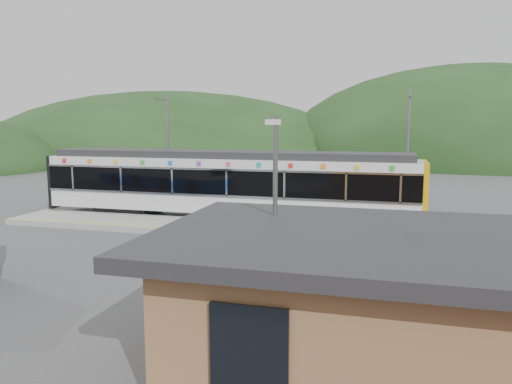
# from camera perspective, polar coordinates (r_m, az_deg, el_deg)

# --- Properties ---
(ground) EXTENTS (120.00, 120.00, 0.00)m
(ground) POSITION_cam_1_polar(r_m,az_deg,el_deg) (20.98, -2.53, -6.61)
(ground) COLOR #4C4C4F
(ground) RESTS_ON ground
(hills) EXTENTS (146.00, 149.00, 26.00)m
(hills) POSITION_cam_1_polar(r_m,az_deg,el_deg) (25.16, 14.90, -4.41)
(hills) COLOR #1E3D19
(hills) RESTS_ON ground
(platform) EXTENTS (26.00, 3.20, 0.30)m
(platform) POSITION_cam_1_polar(r_m,az_deg,el_deg) (24.02, -0.11, -4.36)
(platform) COLOR #9E9E99
(platform) RESTS_ON ground
(yellow_line) EXTENTS (26.00, 0.10, 0.01)m
(yellow_line) POSITION_cam_1_polar(r_m,az_deg,el_deg) (22.76, -0.99, -4.65)
(yellow_line) COLOR yellow
(yellow_line) RESTS_ON platform
(train) EXTENTS (20.44, 3.01, 3.74)m
(train) POSITION_cam_1_polar(r_m,az_deg,el_deg) (26.92, -3.33, 1.10)
(train) COLOR black
(train) RESTS_ON ground
(catenary_mast_west) EXTENTS (0.18, 1.80, 7.00)m
(catenary_mast_west) POSITION_cam_1_polar(r_m,az_deg,el_deg) (30.91, -10.10, 4.83)
(catenary_mast_west) COLOR slate
(catenary_mast_west) RESTS_ON ground
(catenary_mast_east) EXTENTS (0.18, 1.80, 7.00)m
(catenary_mast_east) POSITION_cam_1_polar(r_m,az_deg,el_deg) (27.93, 16.90, 4.29)
(catenary_mast_east) COLOR slate
(catenary_mast_east) RESTS_ON ground
(station_shelter) EXTENTS (9.20, 6.20, 3.00)m
(station_shelter) POSITION_cam_1_polar(r_m,az_deg,el_deg) (10.96, 13.35, -12.09)
(station_shelter) COLOR olive
(station_shelter) RESTS_ON ground
(lamp_post) EXTENTS (0.37, 0.99, 5.44)m
(lamp_post) POSITION_cam_1_polar(r_m,az_deg,el_deg) (12.17, 2.08, -1.54)
(lamp_post) COLOR slate
(lamp_post) RESTS_ON ground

